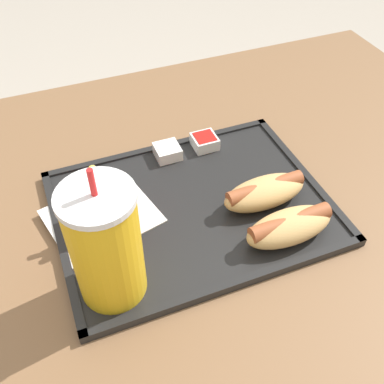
{
  "coord_description": "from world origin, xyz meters",
  "views": [
    {
      "loc": [
        0.15,
        0.48,
        1.23
      ],
      "look_at": [
        -0.03,
        0.03,
        0.75
      ],
      "focal_mm": 42.0,
      "sensor_mm": 36.0,
      "label": 1
    }
  ],
  "objects_px": {
    "soda_cup": "(106,245)",
    "fries_carton": "(108,207)",
    "sauce_cup_mayo": "(167,151)",
    "sauce_cup_ketchup": "(205,141)",
    "hot_dog_near": "(265,192)",
    "hot_dog_far": "(289,226)"
  },
  "relations": [
    {
      "from": "sauce_cup_ketchup",
      "to": "hot_dog_near",
      "type": "bearing_deg",
      "value": 101.07
    },
    {
      "from": "sauce_cup_ketchup",
      "to": "hot_dog_far",
      "type": "bearing_deg",
      "value": 97.64
    },
    {
      "from": "sauce_cup_mayo",
      "to": "sauce_cup_ketchup",
      "type": "xyz_separation_m",
      "value": [
        -0.07,
        -0.0,
        0.0
      ]
    },
    {
      "from": "fries_carton",
      "to": "sauce_cup_ketchup",
      "type": "distance_m",
      "value": 0.23
    },
    {
      "from": "hot_dog_far",
      "to": "hot_dog_near",
      "type": "xyz_separation_m",
      "value": [
        0.0,
        -0.07,
        -0.0
      ]
    },
    {
      "from": "fries_carton",
      "to": "hot_dog_far",
      "type": "bearing_deg",
      "value": 152.03
    },
    {
      "from": "sauce_cup_mayo",
      "to": "hot_dog_far",
      "type": "bearing_deg",
      "value": 113.5
    },
    {
      "from": "hot_dog_far",
      "to": "sauce_cup_mayo",
      "type": "bearing_deg",
      "value": -66.5
    },
    {
      "from": "hot_dog_near",
      "to": "fries_carton",
      "type": "xyz_separation_m",
      "value": [
        0.23,
        -0.05,
        0.01
      ]
    },
    {
      "from": "hot_dog_far",
      "to": "hot_dog_near",
      "type": "bearing_deg",
      "value": -90.0
    },
    {
      "from": "fries_carton",
      "to": "sauce_cup_ketchup",
      "type": "bearing_deg",
      "value": -150.55
    },
    {
      "from": "hot_dog_far",
      "to": "sauce_cup_ketchup",
      "type": "height_order",
      "value": "hot_dog_far"
    },
    {
      "from": "hot_dog_near",
      "to": "fries_carton",
      "type": "bearing_deg",
      "value": -11.89
    },
    {
      "from": "soda_cup",
      "to": "hot_dog_near",
      "type": "distance_m",
      "value": 0.27
    },
    {
      "from": "hot_dog_near",
      "to": "sauce_cup_mayo",
      "type": "xyz_separation_m",
      "value": [
        0.1,
        -0.16,
        -0.01
      ]
    },
    {
      "from": "hot_dog_near",
      "to": "sauce_cup_mayo",
      "type": "distance_m",
      "value": 0.19
    },
    {
      "from": "soda_cup",
      "to": "sauce_cup_ketchup",
      "type": "distance_m",
      "value": 0.33
    },
    {
      "from": "fries_carton",
      "to": "sauce_cup_ketchup",
      "type": "xyz_separation_m",
      "value": [
        -0.2,
        -0.11,
        -0.02
      ]
    },
    {
      "from": "soda_cup",
      "to": "fries_carton",
      "type": "relative_size",
      "value": 1.85
    },
    {
      "from": "soda_cup",
      "to": "sauce_cup_mayo",
      "type": "bearing_deg",
      "value": -124.36
    },
    {
      "from": "hot_dog_far",
      "to": "hot_dog_near",
      "type": "distance_m",
      "value": 0.07
    },
    {
      "from": "hot_dog_near",
      "to": "sauce_cup_ketchup",
      "type": "height_order",
      "value": "hot_dog_near"
    }
  ]
}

